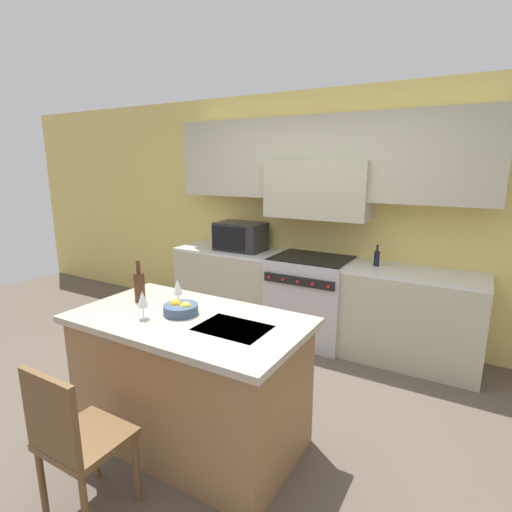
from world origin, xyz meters
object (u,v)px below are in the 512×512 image
at_px(wine_glass_near, 142,300).
at_px(fruit_bowl, 181,309).
at_px(island_chair, 73,436).
at_px(wine_glass_far, 178,288).
at_px(microwave, 240,236).
at_px(wine_bottle, 139,286).
at_px(oil_bottle_on_counter, 377,258).
at_px(range_stove, 310,299).

distance_m(wine_glass_near, fruit_bowl, 0.26).
bearing_deg(island_chair, fruit_bowl, 87.62).
bearing_deg(island_chair, wine_glass_far, 95.60).
height_order(microwave, wine_bottle, microwave).
height_order(island_chair, wine_bottle, wine_bottle).
distance_m(island_chair, wine_glass_near, 0.86).
height_order(microwave, wine_glass_far, microwave).
bearing_deg(oil_bottle_on_counter, wine_glass_near, -113.74).
xyz_separation_m(range_stove, island_chair, (-0.18, -2.81, 0.05)).
xyz_separation_m(island_chair, fruit_bowl, (0.04, 0.85, 0.44)).
relative_size(range_stove, wine_glass_far, 4.94).
relative_size(microwave, wine_glass_near, 3.01).
xyz_separation_m(island_chair, wine_glass_near, (-0.12, 0.66, 0.53)).
height_order(range_stove, wine_glass_near, wine_glass_near).
xyz_separation_m(range_stove, oil_bottle_on_counter, (0.67, 0.06, 0.53)).
relative_size(wine_bottle, wine_glass_far, 1.63).
height_order(island_chair, oil_bottle_on_counter, oil_bottle_on_counter).
bearing_deg(wine_glass_far, microwave, 109.02).
relative_size(wine_glass_near, fruit_bowl, 0.81).
distance_m(microwave, oil_bottle_on_counter, 1.59).
bearing_deg(island_chair, wine_bottle, 113.73).
distance_m(microwave, island_chair, 2.97).
xyz_separation_m(range_stove, wine_glass_far, (-0.27, -1.84, 0.59)).
height_order(range_stove, fruit_bowl, fruit_bowl).
relative_size(microwave, wine_bottle, 1.85).
height_order(island_chair, wine_glass_far, wine_glass_far).
height_order(microwave, fruit_bowl, microwave).
bearing_deg(island_chair, wine_glass_near, 100.39).
bearing_deg(wine_glass_near, oil_bottle_on_counter, 66.26).
xyz_separation_m(island_chair, wine_bottle, (-0.39, 0.90, 0.52)).
bearing_deg(wine_glass_far, island_chair, -84.40).
bearing_deg(range_stove, microwave, 178.83).
bearing_deg(oil_bottle_on_counter, wine_glass_far, -116.50).
bearing_deg(microwave, wine_glass_near, -74.19).
xyz_separation_m(wine_glass_far, oil_bottle_on_counter, (0.95, 1.90, -0.06)).
bearing_deg(wine_bottle, fruit_bowl, -6.56).
distance_m(wine_bottle, oil_bottle_on_counter, 2.34).
bearing_deg(wine_bottle, microwave, 100.01).
distance_m(wine_glass_near, oil_bottle_on_counter, 2.42).
bearing_deg(range_stove, wine_glass_near, -97.95).
bearing_deg(fruit_bowl, range_stove, 85.80).
distance_m(wine_glass_far, oil_bottle_on_counter, 2.12).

